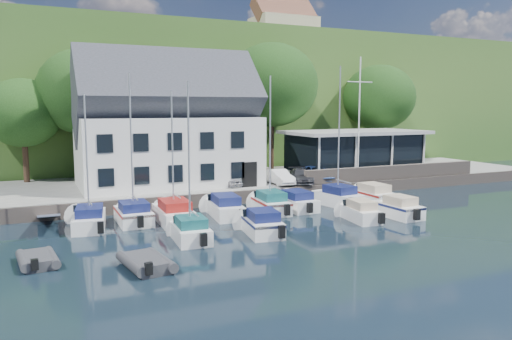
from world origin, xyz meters
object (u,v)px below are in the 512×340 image
object	(u,v)px
boat_r1_3	(224,205)
boat_r2_2	(262,222)
car_dgrey	(301,176)
boat_r1_0	(87,158)
boat_r2_1	(189,165)
boat_r1_5	(295,200)
flagpole	(359,119)
club_pavilion	(354,152)
boat_r1_4	(270,146)
car_white	(279,177)
dinghy_0	(37,258)
boat_r1_6	(339,142)
boat_r1_7	(372,193)
boat_r2_4	(398,206)
harbor_building	(168,131)
car_silver	(227,179)
car_blue	(316,173)
boat_r1_1	(132,155)
dinghy_1	(146,261)
boat_r1_2	(172,150)
boat_r2_3	(360,210)

from	to	relation	value
boat_r1_3	boat_r2_2	xyz separation A→B (m)	(0.29, -5.36, -0.02)
car_dgrey	boat_r1_0	world-z (taller)	boat_r1_0
car_dgrey	boat_r2_1	bearing A→B (deg)	-122.19
boat_r1_5	flagpole	bearing A→B (deg)	26.45
club_pavilion	boat_r1_3	xyz separation A→B (m)	(-16.53, -8.53, -2.29)
boat_r1_4	boat_r1_5	bearing A→B (deg)	7.73
car_white	boat_r1_4	world-z (taller)	boat_r1_4
flagpole	boat_r1_4	distance (m)	11.95
club_pavilion	boat_r1_0	world-z (taller)	boat_r1_0
club_pavilion	boat_r2_1	world-z (taller)	boat_r2_1
boat_r1_0	dinghy_0	xyz separation A→B (m)	(-3.00, -6.47, -3.94)
boat_r1_0	dinghy_0	bearing A→B (deg)	-105.73
boat_r1_6	boat_r1_4	bearing A→B (deg)	173.00
boat_r1_7	boat_r2_2	world-z (taller)	boat_r1_7
boat_r2_1	boat_r2_4	distance (m)	14.86
harbor_building	boat_r1_7	bearing A→B (deg)	-34.35
boat_r1_3	car_silver	bearing A→B (deg)	73.80
harbor_building	boat_r1_7	world-z (taller)	harbor_building
car_blue	boat_r1_4	world-z (taller)	boat_r1_4
car_silver	harbor_building	bearing A→B (deg)	135.62
boat_r1_3	boat_r1_6	world-z (taller)	boat_r1_6
club_pavilion	dinghy_0	world-z (taller)	club_pavilion
boat_r1_1	boat_r1_3	distance (m)	7.00
dinghy_1	boat_r1_0	bearing A→B (deg)	91.53
boat_r1_7	boat_r1_0	bearing A→B (deg)	179.14
boat_r1_0	boat_r1_1	world-z (taller)	boat_r1_1
flagpole	car_blue	bearing A→B (deg)	161.76
boat_r1_4	car_silver	bearing A→B (deg)	101.65
flagpole	dinghy_1	bearing A→B (deg)	-147.67
car_silver	dinghy_0	distance (m)	19.07
boat_r1_2	boat_r2_3	xyz separation A→B (m)	(11.18, -4.33, -3.95)
harbor_building	boat_r1_6	bearing A→B (deg)	-40.46
car_dgrey	boat_r2_1	size ratio (longest dim) A/B	0.49
boat_r2_1	dinghy_0	distance (m)	8.74
car_blue	boat_r2_4	distance (m)	10.87
boat_r1_5	boat_r2_3	xyz separation A→B (m)	(2.12, -4.78, -0.02)
boat_r2_2	boat_r1_4	bearing A→B (deg)	68.24
boat_r1_0	boat_r1_3	size ratio (longest dim) A/B	1.31
boat_r1_0	boat_r1_5	size ratio (longest dim) A/B	1.52
car_white	flagpole	distance (m)	8.74
boat_r1_6	boat_r2_4	distance (m)	6.60
flagpole	boat_r1_2	xyz separation A→B (m)	(-17.82, -5.12, -1.65)
car_dgrey	dinghy_0	size ratio (longest dim) A/B	1.41
flagpole	dinghy_1	xyz separation A→B (m)	(-21.37, -13.53, -5.91)
car_blue	boat_r1_3	bearing A→B (deg)	-145.91
boat_r1_6	flagpole	bearing A→B (deg)	33.69
flagpole	boat_r2_1	bearing A→B (deg)	-151.82
boat_r1_6	dinghy_0	bearing A→B (deg)	-171.61
car_silver	boat_r1_7	size ratio (longest dim) A/B	0.55
boat_r1_7	dinghy_0	bearing A→B (deg)	-165.39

